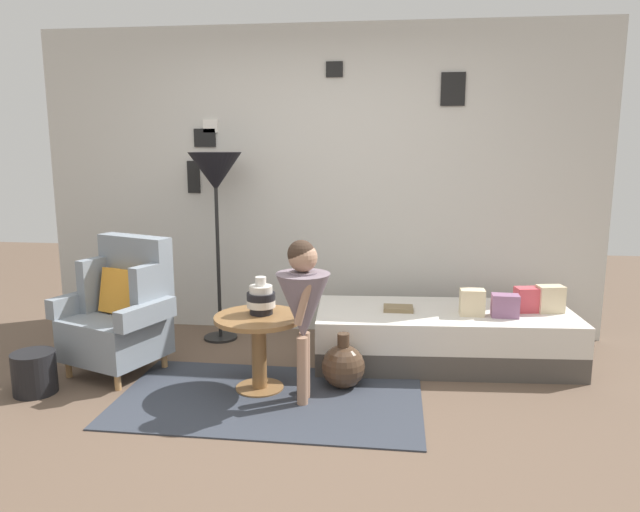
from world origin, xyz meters
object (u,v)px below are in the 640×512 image
at_px(vase_striped, 261,299).
at_px(demijohn_near, 343,366).
at_px(book_on_daybed, 398,308).
at_px(floor_lamp, 216,178).
at_px(person_child, 303,301).
at_px(magazine_basket, 34,373).
at_px(armchair, 122,312).
at_px(daybed, 444,336).
at_px(side_table, 259,336).

height_order(vase_striped, demijohn_near, vase_striped).
distance_m(vase_striped, book_on_daybed, 1.11).
bearing_deg(floor_lamp, person_child, -52.29).
height_order(floor_lamp, magazine_basket, floor_lamp).
distance_m(armchair, vase_striped, 1.10).
bearing_deg(demijohn_near, book_on_daybed, 56.31).
bearing_deg(armchair, daybed, 11.31).
distance_m(daybed, magazine_basket, 2.89).
relative_size(daybed, person_child, 1.85).
height_order(floor_lamp, book_on_daybed, floor_lamp).
bearing_deg(floor_lamp, vase_striped, -58.66).
distance_m(daybed, side_table, 1.45).
xyz_separation_m(vase_striped, floor_lamp, (-0.58, 0.95, 0.74)).
bearing_deg(floor_lamp, magazine_basket, -125.63).
bearing_deg(demijohn_near, daybed, 39.61).
xyz_separation_m(daybed, magazine_basket, (-2.73, -0.94, -0.06)).
height_order(daybed, vase_striped, vase_striped).
height_order(vase_striped, person_child, person_child).
bearing_deg(vase_striped, magazine_basket, -168.76).
relative_size(daybed, vase_striped, 7.75).
distance_m(book_on_daybed, magazine_basket, 2.56).
distance_m(demijohn_near, magazine_basket, 2.05).
bearing_deg(daybed, side_table, -151.18).
xyz_separation_m(side_table, floor_lamp, (-0.57, 1.00, 0.99)).
bearing_deg(daybed, person_child, -137.89).
bearing_deg(side_table, armchair, 167.79).
bearing_deg(book_on_daybed, side_table, -144.54).
distance_m(side_table, floor_lamp, 1.52).
bearing_deg(floor_lamp, daybed, -9.51).
relative_size(daybed, floor_lamp, 1.25).
distance_m(vase_striped, magazine_basket, 1.58).
bearing_deg(floor_lamp, side_table, -60.31).
bearing_deg(side_table, daybed, 28.82).
relative_size(floor_lamp, book_on_daybed, 7.10).
xyz_separation_m(person_child, magazine_basket, (-1.79, -0.09, -0.53)).
bearing_deg(person_child, demijohn_near, 48.72).
height_order(side_table, magazine_basket, side_table).
bearing_deg(demijohn_near, person_child, -131.28).
xyz_separation_m(floor_lamp, book_on_daybed, (1.49, -0.35, -0.94)).
xyz_separation_m(side_table, book_on_daybed, (0.92, 0.65, 0.04)).
height_order(armchair, demijohn_near, armchair).
bearing_deg(magazine_basket, daybed, 18.98).
xyz_separation_m(armchair, vase_striped, (1.07, -0.18, 0.18)).
height_order(armchair, vase_striped, armchair).
bearing_deg(magazine_basket, person_child, 2.81).
bearing_deg(side_table, vase_striped, 80.52).
height_order(floor_lamp, demijohn_near, floor_lamp).
height_order(person_child, book_on_daybed, person_child).
relative_size(side_table, demijohn_near, 1.54).
distance_m(floor_lamp, person_child, 1.62).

